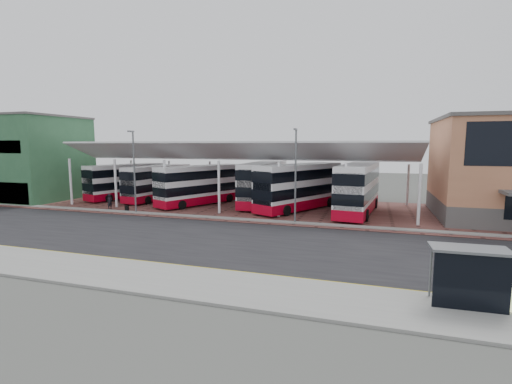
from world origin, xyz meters
TOP-DOWN VIEW (x-y plane):
  - ground at (0.00, 0.00)m, footprint 140.00×140.00m
  - road at (0.00, -1.00)m, footprint 120.00×14.00m
  - forecourt at (2.00, 13.00)m, footprint 72.00×16.00m
  - sidewalk at (0.00, -9.00)m, footprint 120.00×4.00m
  - north_kerb at (0.00, 6.20)m, footprint 120.00×0.80m
  - yellow_line_near at (0.00, -7.00)m, footprint 120.00×0.12m
  - yellow_line_far at (0.00, -6.70)m, footprint 120.00×0.12m
  - canopy at (-6.00, 13.94)m, footprint 37.00×11.63m
  - shop_green at (-30.00, 10.97)m, footprint 6.40×10.20m
  - shop_cream at (-36.50, 10.97)m, footprint 6.40×10.20m
  - lamp_west at (-14.00, 6.27)m, footprint 0.16×0.90m
  - lamp_east at (2.00, 6.27)m, footprint 0.16×0.90m
  - bus_0 at (-21.18, 14.58)m, footprint 5.53×10.56m
  - bus_1 at (-16.61, 14.50)m, footprint 3.70×10.35m
  - bus_2 at (-10.19, 12.79)m, footprint 6.64×10.64m
  - bus_3 at (-3.35, 15.03)m, footprint 2.99×11.56m
  - bus_4 at (1.10, 12.88)m, footprint 7.50×11.39m
  - bus_5 at (6.93, 12.66)m, footprint 3.93×11.91m
  - pedestrian at (-17.66, 7.03)m, footprint 0.53×0.67m
  - suitcase at (-15.32, 6.65)m, footprint 0.34×0.24m
  - bus_shelter at (12.40, -8.21)m, footprint 3.08×1.48m

SIDE VIEW (x-z plane):
  - ground at x=0.00m, z-range 0.00..0.00m
  - road at x=0.00m, z-range 0.00..0.02m
  - yellow_line_near at x=0.00m, z-range 0.02..0.03m
  - yellow_line_far at x=0.00m, z-range 0.02..0.03m
  - forecourt at x=2.00m, z-range 0.00..0.06m
  - sidewalk at x=0.00m, z-range 0.00..0.14m
  - north_kerb at x=0.00m, z-range 0.00..0.14m
  - suitcase at x=-15.32m, z-range 0.06..0.64m
  - pedestrian at x=-17.66m, z-range 0.06..1.67m
  - bus_shelter at x=12.40m, z-range 0.44..2.86m
  - bus_1 at x=-16.61m, z-range 0.05..4.22m
  - bus_0 at x=-21.18m, z-range 0.05..4.31m
  - bus_2 at x=-10.19m, z-range 0.05..4.41m
  - bus_4 at x=1.10m, z-range 0.04..4.76m
  - bus_3 at x=-3.35m, z-range 0.04..4.80m
  - bus_5 at x=6.93m, z-range 0.04..4.86m
  - lamp_west at x=-14.00m, z-range 0.32..8.40m
  - lamp_east at x=2.00m, z-range 0.32..8.40m
  - shop_green at x=-30.00m, z-range 0.01..10.23m
  - shop_cream at x=-36.50m, z-range 0.01..10.23m
  - canopy at x=-6.00m, z-range 2.26..9.33m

